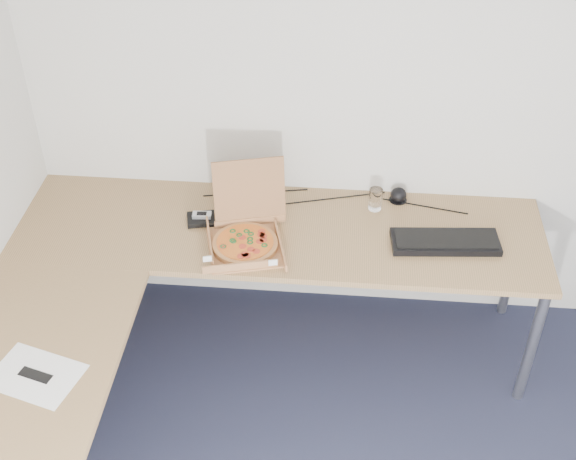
# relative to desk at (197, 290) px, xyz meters

# --- Properties ---
(room_shell) EXTENTS (3.50, 3.50, 2.50)m
(room_shell) POSITION_rel_desk_xyz_m (0.82, -0.97, 0.55)
(room_shell) COLOR beige
(room_shell) RESTS_ON ground
(desk) EXTENTS (2.50, 2.20, 0.73)m
(desk) POSITION_rel_desk_xyz_m (0.00, 0.00, 0.00)
(desk) COLOR #9E784B
(desk) RESTS_ON ground
(pizza_box) EXTENTS (0.33, 0.39, 0.34)m
(pizza_box) POSITION_rel_desk_xyz_m (0.18, 0.29, 0.07)
(pizza_box) COLOR #AD7246
(pizza_box) RESTS_ON desk
(drinking_glass) EXTENTS (0.06, 0.06, 0.11)m
(drinking_glass) POSITION_rel_desk_xyz_m (0.77, 0.63, 0.09)
(drinking_glass) COLOR silver
(drinking_glass) RESTS_ON desk
(keyboard) EXTENTS (0.51, 0.21, 0.03)m
(keyboard) POSITION_rel_desk_xyz_m (1.10, 0.37, 0.04)
(keyboard) COLOR black
(keyboard) RESTS_ON desk
(wallet) EXTENTS (0.15, 0.13, 0.02)m
(wallet) POSITION_rel_desk_xyz_m (-0.06, 0.45, 0.04)
(wallet) COLOR black
(wallet) RESTS_ON desk
(phone) EXTENTS (0.09, 0.05, 0.02)m
(phone) POSITION_rel_desk_xyz_m (-0.05, 0.46, 0.06)
(phone) COLOR #B2B5BA
(phone) RESTS_ON wallet
(paper_sheet) EXTENTS (0.39, 0.32, 0.00)m
(paper_sheet) POSITION_rel_desk_xyz_m (-0.52, -0.55, 0.03)
(paper_sheet) COLOR white
(paper_sheet) RESTS_ON desk
(dome_speaker) EXTENTS (0.09, 0.09, 0.07)m
(dome_speaker) POSITION_rel_desk_xyz_m (0.89, 0.71, 0.07)
(dome_speaker) COLOR black
(dome_speaker) RESTS_ON desk
(cable_bundle) EXTENTS (0.63, 0.13, 0.01)m
(cable_bundle) POSITION_rel_desk_xyz_m (0.54, 0.68, 0.03)
(cable_bundle) COLOR black
(cable_bundle) RESTS_ON desk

